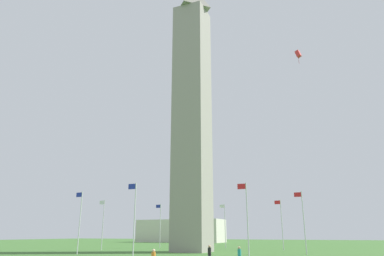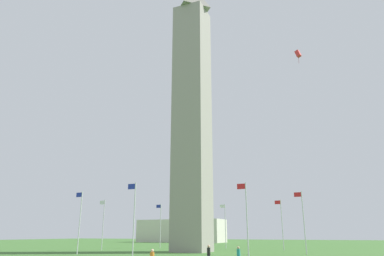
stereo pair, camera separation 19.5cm
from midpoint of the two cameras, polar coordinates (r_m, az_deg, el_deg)
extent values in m
plane|color=#3D6B2D|center=(57.97, 0.10, -19.40)|extent=(260.00, 260.00, 0.00)
cube|color=gray|center=(60.89, 0.09, 1.30)|extent=(5.39, 5.39, 43.11)
cylinder|color=silver|center=(66.50, -14.06, -14.88)|extent=(0.14, 0.14, 8.59)
cube|color=white|center=(67.03, -14.21, -11.58)|extent=(1.00, 0.03, 0.64)
cylinder|color=silver|center=(53.92, -17.56, -14.29)|extent=(0.14, 0.14, 8.59)
cube|color=#1E2D99|center=(54.52, -17.65, -10.24)|extent=(1.00, 0.03, 0.64)
cylinder|color=silver|center=(42.73, -9.20, -14.40)|extent=(0.14, 0.14, 8.59)
cube|color=#1E2D99|center=(43.34, -9.59, -9.30)|extent=(1.00, 0.03, 0.64)
cylinder|color=silver|center=(42.56, 9.01, -14.40)|extent=(0.14, 0.14, 8.59)
cube|color=red|center=(43.02, 8.06, -9.31)|extent=(1.00, 0.03, 0.64)
cylinder|color=silver|center=(53.59, 17.72, -14.27)|extent=(0.14, 0.14, 8.59)
cube|color=red|center=(53.90, 16.77, -10.25)|extent=(1.00, 0.03, 0.64)
cylinder|color=silver|center=(66.23, 14.43, -14.85)|extent=(0.14, 0.14, 8.59)
cube|color=red|center=(66.53, 13.72, -11.58)|extent=(1.00, 0.03, 0.64)
cylinder|color=silver|center=(73.95, 5.49, -15.42)|extent=(0.14, 0.14, 8.59)
cube|color=white|center=(74.30, 4.99, -12.47)|extent=(1.00, 0.03, 0.64)
cylinder|color=silver|center=(74.05, -5.03, -15.43)|extent=(0.14, 0.14, 8.59)
cube|color=#1E2D99|center=(74.49, -5.34, -12.47)|extent=(1.00, 0.03, 0.64)
cylinder|color=black|center=(35.05, 2.88, -19.27)|extent=(0.32, 0.32, 0.68)
sphere|color=tan|center=(35.03, 2.86, -18.52)|extent=(0.24, 0.24, 0.24)
cylinder|color=teal|center=(34.44, 7.69, -19.28)|extent=(0.32, 0.32, 0.58)
sphere|color=tan|center=(34.42, 7.66, -18.60)|extent=(0.24, 0.24, 0.24)
sphere|color=beige|center=(27.81, -6.22, -19.07)|extent=(0.24, 0.24, 0.24)
cube|color=red|center=(56.25, 16.83, 11.40)|extent=(1.00, 0.82, 1.15)
cylinder|color=maroon|center=(55.84, 16.91, 10.57)|extent=(0.04, 0.04, 1.37)
cube|color=beige|center=(123.77, -1.71, -16.27)|extent=(29.01, 10.19, 7.30)
camera|label=1|loc=(0.10, -89.91, -0.03)|focal=33.05mm
camera|label=2|loc=(0.10, 90.09, 0.03)|focal=33.05mm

